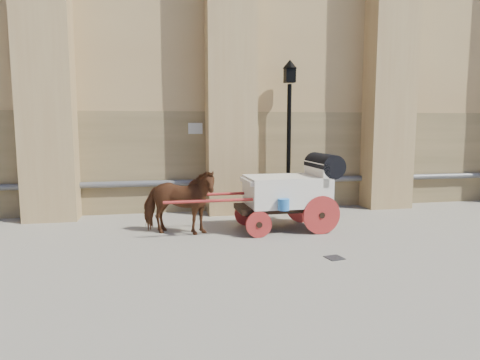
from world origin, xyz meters
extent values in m
plane|color=gray|center=(0.00, 0.00, 0.00)|extent=(90.00, 90.00, 0.00)
cube|color=#947B51|center=(2.00, 4.15, 1.50)|extent=(44.00, 0.35, 3.00)
cylinder|color=#59595B|center=(2.00, 3.88, 0.90)|extent=(42.00, 0.18, 0.18)
cube|color=beige|center=(-2.00, 3.97, 2.50)|extent=(0.42, 0.04, 0.32)
imported|color=brown|center=(-2.66, 1.29, 0.78)|extent=(2.03, 1.39, 1.57)
cube|color=black|center=(-0.10, 1.28, 0.57)|extent=(2.29, 1.09, 0.12)
cube|color=silver|center=(0.00, 1.28, 0.98)|extent=(1.99, 1.34, 0.72)
cube|color=silver|center=(0.77, 1.30, 1.39)|extent=(0.19, 1.29, 0.57)
cube|color=silver|center=(-0.88, 1.26, 1.24)|extent=(0.39, 1.14, 0.10)
cylinder|color=black|center=(0.98, 1.31, 1.60)|extent=(0.61, 1.30, 0.58)
cylinder|color=#A62724|center=(0.69, 0.66, 0.46)|extent=(0.93, 0.08, 0.93)
cylinder|color=#A62724|center=(0.65, 1.94, 0.46)|extent=(0.93, 0.08, 0.93)
cylinder|color=#A62724|center=(-0.86, 0.62, 0.31)|extent=(0.62, 0.08, 0.62)
cylinder|color=#A62724|center=(-0.89, 1.90, 0.31)|extent=(0.62, 0.08, 0.62)
cylinder|color=#A62724|center=(-1.79, 0.78, 0.88)|extent=(2.48, 0.13, 0.07)
cylinder|color=#A62724|center=(-1.82, 1.70, 0.88)|extent=(2.48, 0.13, 0.07)
cylinder|color=blue|center=(-0.29, 0.56, 0.77)|extent=(0.27, 0.27, 0.27)
cylinder|color=black|center=(0.74, 3.50, 1.90)|extent=(0.13, 0.13, 3.79)
cone|color=black|center=(0.74, 3.50, 0.19)|extent=(0.38, 0.38, 0.38)
cube|color=black|center=(0.74, 3.50, 4.05)|extent=(0.29, 0.29, 0.44)
cone|color=black|center=(0.74, 3.50, 4.37)|extent=(0.42, 0.42, 0.25)
cube|color=black|center=(0.23, -1.17, 0.01)|extent=(0.37, 0.37, 0.01)
camera|label=1|loc=(-3.14, -8.78, 2.57)|focal=32.00mm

